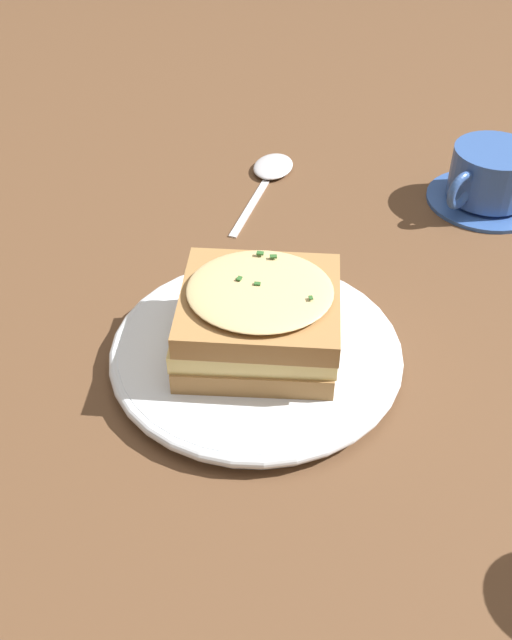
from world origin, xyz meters
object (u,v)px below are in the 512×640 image
sandwich (258,317)px  teacup_with_saucer (490,179)px  spoon (271,171)px  dinner_plate (256,353)px

sandwich → teacup_with_saucer: (-0.12, 0.33, -0.02)m
sandwich → spoon: 0.31m
dinner_plate → sandwich: bearing=75.7°
teacup_with_saucer → spoon: teacup_with_saucer is taller
sandwich → teacup_with_saucer: 0.35m
dinner_plate → spoon: dinner_plate is taller
dinner_plate → sandwich: sandwich is taller
teacup_with_saucer → spoon: 0.24m
dinner_plate → sandwich: size_ratio=1.44×
teacup_with_saucer → spoon: bearing=-56.2°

